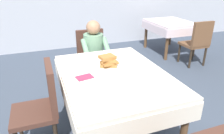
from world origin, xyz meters
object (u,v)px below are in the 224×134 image
Objects in this scene: diner_person at (94,50)px; chair_diner at (92,55)px; chair_left_side at (43,103)px; plate_breakfast at (108,67)px; spoon_near_edge at (118,79)px; cup_coffee at (130,59)px; dining_table_main at (114,80)px; knife_right_of_plate at (124,66)px; background_chair_empty at (197,41)px; background_table_far at (170,26)px; breakfast_stack at (108,61)px; fork_left_of_plate at (93,70)px.

chair_diner is at bearing -90.00° from diner_person.
chair_left_side is (-0.83, -1.17, 0.00)m from chair_diner.
plate_breakfast is 1.87× the size of spoon_near_edge.
diner_person is 0.84m from cup_coffee.
chair_left_side reaches higher than spoon_near_edge.
chair_diner is at bearing 87.11° from dining_table_main.
background_chair_empty is at bearing -68.07° from knife_right_of_plate.
knife_right_of_plate is at bearing -6.01° from plate_breakfast.
plate_breakfast is 0.30m from cup_coffee.
spoon_near_edge is (-0.01, -0.32, -0.01)m from plate_breakfast.
background_chair_empty is (2.26, 1.10, -0.22)m from plate_breakfast.
chair_diner reaches higher than background_table_far.
dining_table_main is 0.24m from knife_right_of_plate.
diner_person reaches higher than breakfast_stack.
diner_person is 1.00× the size of background_table_far.
breakfast_stack is at bearing -154.14° from background_chair_empty.
breakfast_stack is at bearing 70.68° from plate_breakfast.
cup_coffee is 0.12× the size of background_chair_empty.
knife_right_of_plate is at bearing -151.64° from background_chair_empty.
background_table_far is 0.95m from background_chair_empty.
plate_breakfast is 2.52m from background_chair_empty.
breakfast_stack is 1.46× the size of spoon_near_edge.
chair_diner reaches higher than cup_coffee.
cup_coffee is (0.22, -0.96, 0.25)m from chair_diner.
spoon_near_edge is at bearing 86.23° from diner_person.
chair_diner is 1.00× the size of chair_left_side.
plate_breakfast reaches higher than fork_left_of_plate.
background_table_far is at bearing 34.25° from spoon_near_edge.
knife_right_of_plate is at bearing 97.94° from diner_person.
knife_right_of_plate is at bearing -143.65° from cup_coffee.
cup_coffee is 0.48m from spoon_near_edge.
plate_breakfast reaches higher than dining_table_main.
breakfast_stack is at bearing 76.07° from spoon_near_edge.
fork_left_of_plate is (-0.26, -1.04, 0.21)m from chair_diner.
breakfast_stack is (0.76, 0.16, 0.29)m from chair_left_side.
knife_right_of_plate is 1.33× the size of spoon_near_edge.
diner_person is at bearing 85.56° from breakfast_stack.
chair_left_side is 4.26× the size of breakfast_stack.
dining_table_main is at bearing 71.65° from spoon_near_edge.
chair_diner is 3.32× the size of plate_breakfast.
fork_left_of_plate is (-0.48, -0.07, -0.04)m from cup_coffee.
dining_table_main is at bearing -90.00° from chair_left_side.
chair_diner is at bearing 86.24° from breakfast_stack.
background_table_far is at bearing 44.37° from dining_table_main.
background_table_far is at bearing 42.18° from plate_breakfast.
cup_coffee is 2.80m from background_table_far.
fork_left_of_plate is 0.90× the size of knife_right_of_plate.
spoon_near_edge is (-0.20, -0.30, 0.00)m from knife_right_of_plate.
knife_right_of_plate is 0.22× the size of background_chair_empty.
background_table_far is at bearing -154.80° from chair_diner.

